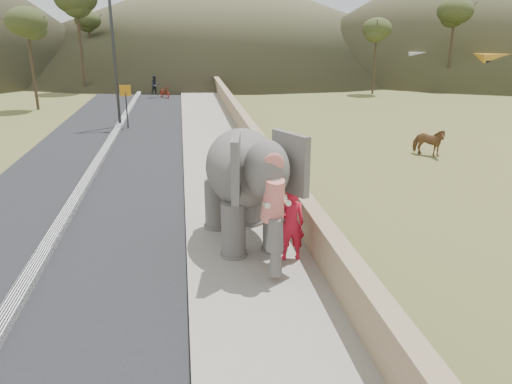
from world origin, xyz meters
TOP-DOWN VIEW (x-y plane):
  - ground at (0.00, 0.00)m, footprint 160.00×160.00m
  - road at (-5.00, 10.00)m, footprint 7.00×120.00m
  - median at (-5.00, 10.00)m, footprint 0.35×120.00m
  - walkway at (0.00, 10.00)m, footprint 3.00×120.00m
  - parapet at (1.65, 10.00)m, footprint 0.30×120.00m
  - lamppost at (-4.69, 17.43)m, footprint 1.76×0.36m
  - signboard at (-4.50, 16.81)m, footprint 0.60×0.08m
  - cow at (9.19, 8.56)m, footprint 1.51×1.51m
  - distant_car at (17.45, 36.15)m, footprint 4.45×2.38m
  - bus_white at (25.85, 34.70)m, footprint 11.26×5.53m
  - hill_right at (36.00, 52.00)m, footprint 56.00×56.00m
  - hill_far at (5.00, 70.00)m, footprint 80.00×80.00m
  - elephant_and_man at (0.02, 0.41)m, footprint 2.74×4.47m
  - motorcyclist at (-3.08, 29.42)m, footprint 1.80×1.85m
  - trees at (3.55, 31.29)m, footprint 47.84×43.12m

SIDE VIEW (x-z plane):
  - ground at x=0.00m, z-range 0.00..0.00m
  - road at x=-5.00m, z-range 0.00..0.03m
  - walkway at x=0.00m, z-range 0.00..0.15m
  - median at x=-5.00m, z-range 0.00..0.22m
  - parapet at x=1.65m, z-range 0.00..1.10m
  - cow at x=9.19m, z-range 0.00..1.24m
  - motorcyclist at x=-3.08m, z-range -0.21..1.57m
  - distant_car at x=17.45m, z-range 0.00..1.44m
  - bus_white at x=25.85m, z-range 0.00..3.10m
  - signboard at x=-4.50m, z-range 0.44..2.84m
  - elephant_and_man at x=0.02m, z-range 0.14..3.17m
  - trees at x=3.55m, z-range -0.81..8.39m
  - lamppost at x=-4.69m, z-range 0.87..8.87m
  - hill_far at x=5.00m, z-range 0.00..14.00m
  - hill_right at x=36.00m, z-range 0.00..16.00m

